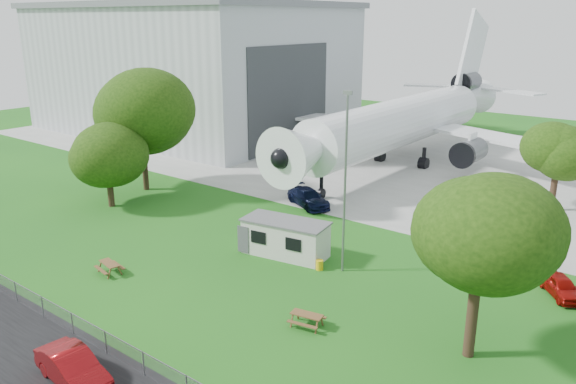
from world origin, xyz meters
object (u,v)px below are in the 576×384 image
Objects in this scene: airliner at (407,119)px; car_centre_sedan at (73,368)px; picnic_west at (110,273)px; site_cabin at (286,238)px; picnic_east at (307,326)px; hangar at (192,67)px.

car_centre_sedan is (6.88, -47.74, -4.48)m from airliner.
picnic_west is 12.06m from car_centre_sedan.
picnic_east is at bearing -45.27° from site_cabin.
hangar is 61.76m from picnic_east.
site_cabin reaches higher than car_centre_sedan.
picnic_east is 0.38× the size of car_centre_sedan.
picnic_west is at bearing -92.79° from airliner.
picnic_west is (-7.42, -9.66, -1.31)m from site_cabin.
picnic_east is (12.50, -36.96, -5.27)m from airliner.
picnic_east is (48.48, -37.10, -9.41)m from hangar.
hangar is at bearing 141.75° from picnic_west.
hangar is 23.89× the size of picnic_west.
hangar reaches higher than picnic_west.
picnic_west is at bearing -127.54° from site_cabin.
site_cabin is 3.85× the size of picnic_west.
site_cabin is at bearing -79.58° from airliner.
airliner is at bearing 13.98° from car_centre_sedan.
car_centre_sedan is (42.85, -47.88, -8.62)m from hangar.
airliner is 26.52× the size of picnic_west.
airliner is at bearing 97.94° from picnic_east.
airliner is 39.37m from picnic_east.
site_cabin is (5.50, -29.88, -3.96)m from airliner.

